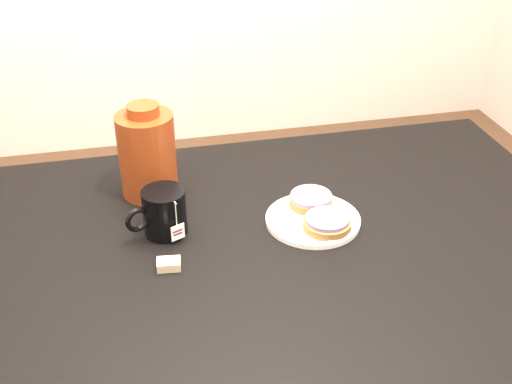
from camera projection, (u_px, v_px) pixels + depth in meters
table at (265, 274)px, 1.35m from camera, size 1.40×0.90×0.75m
plate at (313, 219)px, 1.36m from camera, size 0.20×0.20×0.01m
bagel_back at (311, 200)px, 1.39m from camera, size 0.11×0.11×0.03m
bagel_front at (327, 223)px, 1.32m from camera, size 0.14×0.14×0.03m
mug at (164, 212)px, 1.31m from camera, size 0.14×0.12×0.10m
teabag_pouch at (169, 264)px, 1.23m from camera, size 0.05×0.04×0.02m
bagel_package at (147, 153)px, 1.42m from camera, size 0.14×0.14×0.22m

